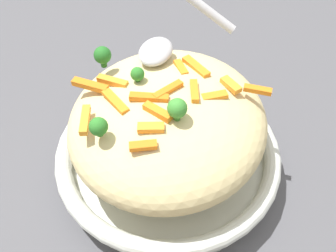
% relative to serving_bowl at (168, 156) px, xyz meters
% --- Properties ---
extents(ground_plane, '(2.40, 2.40, 0.00)m').
position_rel_serving_bowl_xyz_m(ground_plane, '(0.00, 0.00, -0.03)').
color(ground_plane, '#4C4C51').
extents(serving_bowl, '(0.29, 0.29, 0.05)m').
position_rel_serving_bowl_xyz_m(serving_bowl, '(0.00, 0.00, 0.00)').
color(serving_bowl, silver).
rests_on(serving_bowl, ground_plane).
extents(pasta_mound, '(0.25, 0.24, 0.10)m').
position_rel_serving_bowl_xyz_m(pasta_mound, '(0.00, 0.00, 0.07)').
color(pasta_mound, '#DBC689').
rests_on(pasta_mound, serving_bowl).
extents(carrot_piece_0, '(0.01, 0.03, 0.01)m').
position_rel_serving_bowl_xyz_m(carrot_piece_0, '(-0.04, 0.09, 0.11)').
color(carrot_piece_0, orange).
rests_on(carrot_piece_0, pasta_mound).
extents(carrot_piece_1, '(0.02, 0.03, 0.01)m').
position_rel_serving_bowl_xyz_m(carrot_piece_1, '(-0.01, 0.05, 0.11)').
color(carrot_piece_1, orange).
rests_on(carrot_piece_1, pasta_mound).
extents(carrot_piece_2, '(0.02, 0.04, 0.01)m').
position_rel_serving_bowl_xyz_m(carrot_piece_2, '(0.03, -0.00, 0.12)').
color(carrot_piece_2, orange).
rests_on(carrot_piece_2, pasta_mound).
extents(carrot_piece_3, '(0.04, 0.02, 0.01)m').
position_rel_serving_bowl_xyz_m(carrot_piece_3, '(0.06, -0.07, 0.11)').
color(carrot_piece_3, orange).
rests_on(carrot_piece_3, pasta_mound).
extents(carrot_piece_4, '(0.04, 0.03, 0.01)m').
position_rel_serving_bowl_xyz_m(carrot_piece_4, '(0.00, -0.00, 0.12)').
color(carrot_piece_4, orange).
rests_on(carrot_piece_4, pasta_mound).
extents(carrot_piece_5, '(0.02, 0.04, 0.01)m').
position_rel_serving_bowl_xyz_m(carrot_piece_5, '(0.02, -0.02, 0.12)').
color(carrot_piece_5, orange).
rests_on(carrot_piece_5, pasta_mound).
extents(carrot_piece_6, '(0.03, 0.02, 0.01)m').
position_rel_serving_bowl_xyz_m(carrot_piece_6, '(-0.05, -0.00, 0.11)').
color(carrot_piece_6, orange).
rests_on(carrot_piece_6, pasta_mound).
extents(carrot_piece_7, '(0.03, 0.02, 0.01)m').
position_rel_serving_bowl_xyz_m(carrot_piece_7, '(-0.01, 0.03, 0.12)').
color(carrot_piece_7, orange).
rests_on(carrot_piece_7, pasta_mound).
extents(carrot_piece_8, '(0.02, 0.03, 0.01)m').
position_rel_serving_bowl_xyz_m(carrot_piece_8, '(0.05, -0.00, 0.11)').
color(carrot_piece_8, orange).
rests_on(carrot_piece_8, pasta_mound).
extents(carrot_piece_9, '(0.02, 0.03, 0.01)m').
position_rel_serving_bowl_xyz_m(carrot_piece_9, '(0.08, -0.00, 0.11)').
color(carrot_piece_9, orange).
rests_on(carrot_piece_9, pasta_mound).
extents(carrot_piece_10, '(0.01, 0.04, 0.01)m').
position_rel_serving_bowl_xyz_m(carrot_piece_10, '(0.01, -0.09, 0.11)').
color(carrot_piece_10, orange).
rests_on(carrot_piece_10, pasta_mound).
extents(carrot_piece_11, '(0.03, 0.04, 0.01)m').
position_rel_serving_bowl_xyz_m(carrot_piece_11, '(-0.06, 0.02, 0.11)').
color(carrot_piece_11, orange).
rests_on(carrot_piece_11, pasta_mound).
extents(carrot_piece_12, '(0.03, 0.04, 0.01)m').
position_rel_serving_bowl_xyz_m(carrot_piece_12, '(0.03, -0.05, 0.11)').
color(carrot_piece_12, orange).
rests_on(carrot_piece_12, pasta_mound).
extents(carrot_piece_13, '(0.02, 0.03, 0.01)m').
position_rel_serving_bowl_xyz_m(carrot_piece_13, '(-0.04, 0.06, 0.11)').
color(carrot_piece_13, orange).
rests_on(carrot_piece_13, pasta_mound).
extents(carrot_piece_14, '(0.01, 0.04, 0.01)m').
position_rel_serving_bowl_xyz_m(carrot_piece_14, '(-0.00, -0.07, 0.11)').
color(carrot_piece_14, orange).
rests_on(carrot_piece_14, pasta_mound).
extents(broccoli_floret_0, '(0.02, 0.02, 0.03)m').
position_rel_serving_bowl_xyz_m(broccoli_floret_0, '(0.03, 0.02, 0.13)').
color(broccoli_floret_0, '#377928').
rests_on(broccoli_floret_0, pasta_mound).
extents(broccoli_floret_1, '(0.02, 0.02, 0.02)m').
position_rel_serving_bowl_xyz_m(broccoli_floret_1, '(0.08, -0.05, 0.12)').
color(broccoli_floret_1, '#296820').
rests_on(broccoli_floret_1, pasta_mound).
extents(broccoli_floret_2, '(0.02, 0.02, 0.03)m').
position_rel_serving_bowl_xyz_m(broccoli_floret_2, '(-0.03, -0.09, 0.13)').
color(broccoli_floret_2, '#205B1C').
rests_on(broccoli_floret_2, pasta_mound).
extents(broccoli_floret_3, '(0.02, 0.02, 0.02)m').
position_rel_serving_bowl_xyz_m(broccoli_floret_3, '(-0.01, -0.04, 0.12)').
color(broccoli_floret_3, '#296820').
rests_on(broccoli_floret_3, pasta_mound).
extents(serving_spoon, '(0.11, 0.16, 0.10)m').
position_rel_serving_bowl_xyz_m(serving_spoon, '(-0.09, -0.03, 0.14)').
color(serving_spoon, '#B7B7BC').
rests_on(serving_spoon, pasta_mound).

